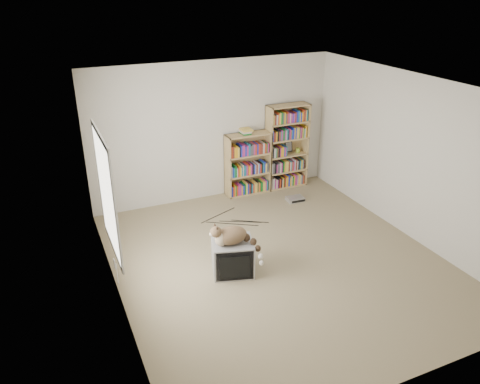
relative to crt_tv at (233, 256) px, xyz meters
name	(u,v)px	position (x,y,z in m)	size (l,w,h in m)	color
floor	(278,261)	(0.70, -0.03, -0.24)	(4.50, 5.00, 0.01)	gray
wall_back	(214,131)	(0.70, 2.47, 1.01)	(4.50, 0.02, 2.50)	beige
wall_front	(414,282)	(0.70, -2.53, 1.01)	(4.50, 0.02, 2.50)	beige
wall_left	(110,213)	(-1.55, -0.03, 1.01)	(0.02, 5.00, 2.50)	beige
wall_right	(411,158)	(2.95, -0.03, 1.01)	(0.02, 5.00, 2.50)	beige
ceiling	(285,88)	(0.70, -0.03, 2.26)	(4.50, 5.00, 0.02)	white
window	(107,194)	(-1.54, 0.17, 1.16)	(0.02, 1.22, 1.52)	white
crt_tv	(233,256)	(0.00, 0.00, 0.00)	(0.67, 0.63, 0.48)	gray
cat	(235,238)	(0.01, -0.08, 0.33)	(0.65, 0.49, 0.54)	#352715
bookcase_tall	(286,148)	(2.12, 2.33, 0.54)	(0.81, 0.30, 1.62)	#A77E53
bookcase_short	(248,166)	(1.30, 2.33, 0.30)	(0.85, 0.30, 1.17)	#A77E53
book_stack	(246,131)	(1.27, 2.35, 0.97)	(0.21, 0.27, 0.09)	#B33317
green_mug	(298,150)	(2.36, 2.31, 0.47)	(0.08, 0.08, 0.09)	#8CA52F
framed_print	(288,146)	(2.21, 2.41, 0.53)	(0.16, 0.01, 0.21)	black
dvd_player	(295,199)	(1.95, 1.63, -0.20)	(0.31, 0.22, 0.07)	silver
wall_outlet	(115,264)	(-1.54, 0.34, 0.08)	(0.01, 0.08, 0.13)	silver
floor_cables	(224,223)	(0.42, 1.37, -0.23)	(1.20, 0.70, 0.01)	black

